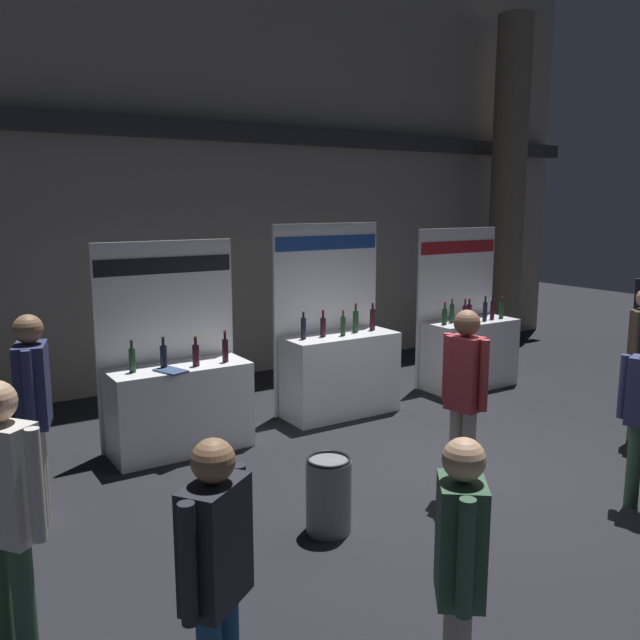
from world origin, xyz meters
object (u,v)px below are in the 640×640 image
(visitor_0, at_px, (34,400))
(visitor_8, at_px, (464,390))
(trash_bin, at_px, (329,494))
(visitor_7, at_px, (459,568))
(visitor_1, at_px, (216,569))
(exhibitor_booth_0, at_px, (179,399))
(exhibitor_booth_1, at_px, (339,366))
(visitor_2, at_px, (4,506))
(exhibitor_booth_2, at_px, (468,347))

(visitor_0, bearing_deg, visitor_8, -99.10)
(trash_bin, distance_m, visitor_7, 2.32)
(visitor_1, bearing_deg, exhibitor_booth_0, 36.93)
(exhibitor_booth_0, height_order, visitor_7, exhibitor_booth_0)
(trash_bin, height_order, visitor_8, visitor_8)
(exhibitor_booth_1, relative_size, visitor_0, 1.35)
(exhibitor_booth_1, relative_size, visitor_2, 1.38)
(exhibitor_booth_2, bearing_deg, exhibitor_booth_0, -177.96)
(visitor_1, relative_size, visitor_7, 1.01)
(exhibitor_booth_1, bearing_deg, exhibitor_booth_2, 0.83)
(visitor_7, bearing_deg, trash_bin, -158.54)
(exhibitor_booth_0, xyz_separation_m, visitor_7, (-0.26, -4.59, 0.35))
(exhibitor_booth_2, bearing_deg, visitor_1, -144.58)
(visitor_7, bearing_deg, exhibitor_booth_2, 172.57)
(exhibitor_booth_0, bearing_deg, visitor_7, -93.19)
(visitor_0, height_order, visitor_1, visitor_0)
(trash_bin, distance_m, visitor_0, 2.58)
(exhibitor_booth_1, relative_size, visitor_1, 1.51)
(exhibitor_booth_2, bearing_deg, visitor_0, -169.23)
(visitor_0, bearing_deg, visitor_2, -178.21)
(exhibitor_booth_0, distance_m, visitor_2, 3.62)
(trash_bin, height_order, visitor_1, visitor_1)
(visitor_0, bearing_deg, exhibitor_booth_1, -57.69)
(exhibitor_booth_1, bearing_deg, visitor_7, -117.59)
(visitor_2, bearing_deg, visitor_8, -122.89)
(visitor_1, xyz_separation_m, visitor_8, (3.05, 1.42, 0.09))
(visitor_0, bearing_deg, exhibitor_booth_2, -63.48)
(exhibitor_booth_2, height_order, trash_bin, exhibitor_booth_2)
(visitor_0, relative_size, visitor_2, 1.03)
(exhibitor_booth_1, bearing_deg, visitor_0, -163.44)
(exhibitor_booth_2, distance_m, visitor_2, 7.33)
(exhibitor_booth_1, distance_m, trash_bin, 3.17)
(visitor_0, bearing_deg, visitor_1, -158.00)
(exhibitor_booth_2, bearing_deg, exhibitor_booth_1, -179.17)
(exhibitor_booth_2, xyz_separation_m, visitor_1, (-5.84, -4.15, 0.35))
(exhibitor_booth_1, xyz_separation_m, visitor_1, (-3.50, -4.12, 0.33))
(exhibitor_booth_1, bearing_deg, trash_bin, -125.53)
(visitor_0, bearing_deg, exhibitor_booth_0, -42.30)
(trash_bin, distance_m, visitor_2, 2.62)
(visitor_2, bearing_deg, exhibitor_booth_2, -103.06)
(exhibitor_booth_1, bearing_deg, visitor_8, -99.57)
(exhibitor_booth_1, distance_m, visitor_7, 5.33)
(exhibitor_booth_0, distance_m, trash_bin, 2.48)
(exhibitor_booth_2, height_order, visitor_7, exhibitor_booth_2)
(trash_bin, bearing_deg, visitor_0, 144.46)
(exhibitor_booth_1, height_order, visitor_1, exhibitor_booth_1)
(exhibitor_booth_2, distance_m, visitor_1, 7.17)
(exhibitor_booth_1, height_order, visitor_8, exhibitor_booth_1)
(exhibitor_booth_0, bearing_deg, visitor_0, -148.05)
(exhibitor_booth_1, distance_m, visitor_2, 5.29)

